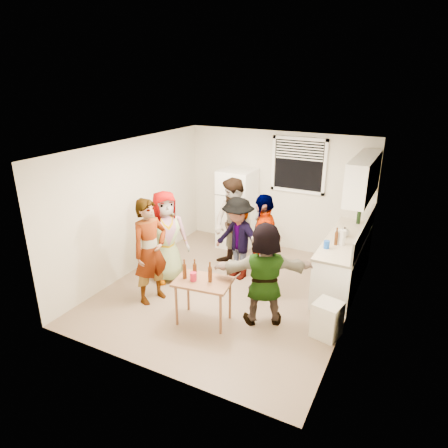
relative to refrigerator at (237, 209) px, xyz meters
The scene contains 23 objects.
room 2.20m from the refrigerator, 68.25° to the right, with size 4.00×4.50×2.50m, color beige, non-canonical shape.
window 1.60m from the refrigerator, 15.38° to the left, with size 1.12×0.10×1.06m, color white, non-canonical shape.
refrigerator is the anchor object (origin of this frame).
counter_lower 2.59m from the refrigerator, 16.59° to the right, with size 0.60×2.20×0.86m, color white.
countertop 2.56m from the refrigerator, 16.59° to the right, with size 0.64×2.22×0.04m, color beige.
backsplash 2.84m from the refrigerator, 14.94° to the right, with size 0.03×2.20×0.36m, color #BBB7AB.
upper_cabinets 2.85m from the refrigerator, 11.61° to the right, with size 0.34×1.60×0.70m, color white.
kettle 2.50m from the refrigerator, 16.06° to the right, with size 0.23×0.19×0.19m, color silver, non-canonical shape.
paper_towel 2.65m from the refrigerator, 23.44° to the right, with size 0.12×0.12×0.26m, color white.
wine_bottle 2.50m from the refrigerator, ahead, with size 0.08×0.08×0.30m, color black.
beer_bottle_counter 2.60m from the refrigerator, 25.43° to the right, with size 0.06×0.06×0.23m, color #47230C.
blue_cup 2.61m from the refrigerator, 30.52° to the right, with size 0.10×0.10×0.13m, color blue.
picture_frame 2.71m from the refrigerator, ahead, with size 0.02×0.17×0.14m, color #B89F48.
trash_bin 3.56m from the refrigerator, 42.76° to the right, with size 0.36×0.36×0.54m, color silver.
serving_table 3.11m from the refrigerator, 74.08° to the right, with size 0.83×0.55×0.70m, color brown, non-canonical shape.
beer_bottle_table 3.00m from the refrigerator, 72.01° to the right, with size 0.06×0.06×0.23m, color #47230C.
red_cup 3.02m from the refrigerator, 76.75° to the right, with size 0.10×0.10×0.13m, color #B41B34.
guest_grey 2.22m from the refrigerator, 102.71° to the right, with size 0.82×1.68×0.54m, color #949494.
guest_stripe 2.85m from the refrigerator, 95.41° to the right, with size 0.64×1.77×0.42m, color #141933.
guest_back_left 1.43m from the refrigerator, 67.56° to the right, with size 0.87×1.79×0.68m, color brown.
guest_back_right 1.72m from the refrigerator, 63.83° to the right, with size 1.00×1.55×0.57m, color #3B3C41.
guest_black 2.32m from the refrigerator, 52.93° to the right, with size 1.05×1.80×0.44m, color black.
guest_orange 3.06m from the refrigerator, 56.49° to the right, with size 1.49×1.61×0.47m, color tan.
Camera 1 is at (2.74, -5.50, 3.55)m, focal length 32.00 mm.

